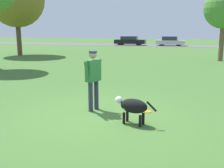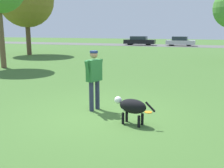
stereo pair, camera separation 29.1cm
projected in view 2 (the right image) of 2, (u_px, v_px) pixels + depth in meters
The scene contains 8 objects.
ground_plane at pixel (101, 114), 7.33m from camera, with size 120.00×120.00×0.00m, color #426B2D.
far_road_strip at pixel (184, 46), 37.56m from camera, with size 120.00×6.00×0.01m.
person at pixel (94, 75), 7.47m from camera, with size 0.36×0.72×1.73m.
dog at pixel (131, 107), 6.44m from camera, with size 1.11×0.50×0.66m.
frisbee at pixel (148, 112), 7.44m from camera, with size 0.22×0.22×0.02m.
tree_far_left at pixel (26, 0), 23.47m from camera, with size 4.95×4.95×7.43m.
parked_car_black at pixel (139, 41), 39.36m from camera, with size 4.63×1.93×1.33m.
parked_car_silver at pixel (180, 41), 37.41m from camera, with size 4.03×1.91×1.34m.
Camera 2 is at (2.57, -6.52, 2.31)m, focal length 42.00 mm.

